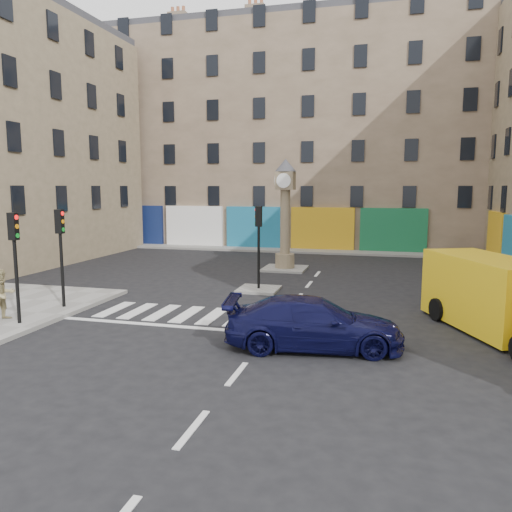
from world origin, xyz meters
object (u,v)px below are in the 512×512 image
at_px(traffic_light_left_far, 61,242).
at_px(yellow_van, 498,298).
at_px(clock_pillar, 285,207).
at_px(navy_sedan, 314,323).
at_px(traffic_light_left_near, 15,250).
at_px(pedestrian_tan, 3,295).
at_px(traffic_light_island, 259,234).

distance_m(traffic_light_left_far, yellow_van, 15.41).
xyz_separation_m(clock_pillar, navy_sedan, (3.57, -13.47, -2.80)).
height_order(traffic_light_left_near, navy_sedan, traffic_light_left_near).
xyz_separation_m(navy_sedan, yellow_van, (5.46, 2.78, 0.45)).
bearing_deg(pedestrian_tan, traffic_light_left_far, -3.66).
bearing_deg(clock_pillar, yellow_van, -49.81).
relative_size(traffic_light_island, navy_sedan, 0.72).
bearing_deg(traffic_light_island, traffic_light_left_far, -139.40).
xyz_separation_m(clock_pillar, yellow_van, (9.03, -10.68, -2.35)).
height_order(clock_pillar, pedestrian_tan, clock_pillar).
bearing_deg(pedestrian_tan, yellow_van, -63.47).
bearing_deg(clock_pillar, traffic_light_left_near, -114.55).
bearing_deg(clock_pillar, traffic_light_left_far, -118.94).
height_order(yellow_van, pedestrian_tan, yellow_van).
bearing_deg(traffic_light_left_near, traffic_light_left_far, 90.00).
height_order(traffic_light_island, clock_pillar, clock_pillar).
bearing_deg(navy_sedan, traffic_light_left_near, 83.37).
distance_m(clock_pillar, navy_sedan, 14.21).
xyz_separation_m(traffic_light_left_near, yellow_van, (15.33, 3.11, -1.43)).
height_order(traffic_light_left_far, clock_pillar, clock_pillar).
xyz_separation_m(traffic_light_left_far, clock_pillar, (6.30, 11.40, 0.93)).
xyz_separation_m(yellow_van, pedestrian_tan, (-16.12, -2.89, -0.17)).
bearing_deg(traffic_light_left_near, pedestrian_tan, 164.43).
distance_m(traffic_light_left_near, yellow_van, 15.70).
height_order(traffic_light_left_near, traffic_light_island, traffic_light_left_near).
bearing_deg(traffic_light_island, traffic_light_left_near, -128.93).
relative_size(traffic_light_left_near, traffic_light_left_far, 1.00).
xyz_separation_m(traffic_light_left_near, traffic_light_left_far, (0.00, 2.40, 0.00)).
relative_size(traffic_light_island, pedestrian_tan, 2.11).
distance_m(traffic_light_left_near, navy_sedan, 10.05).
height_order(traffic_light_island, pedestrian_tan, traffic_light_island).
xyz_separation_m(traffic_light_left_near, navy_sedan, (9.87, 0.33, -1.87)).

